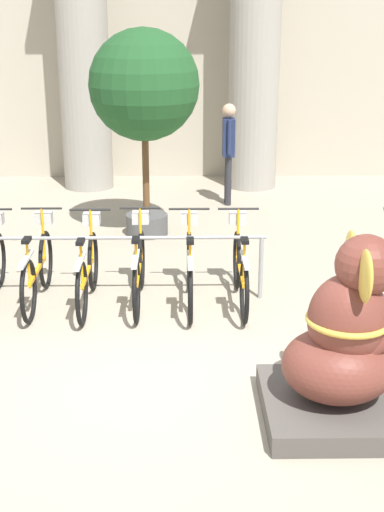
# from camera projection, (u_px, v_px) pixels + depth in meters

# --- Properties ---
(ground_plane) EXTENTS (60.00, 60.00, 0.00)m
(ground_plane) POSITION_uv_depth(u_px,v_px,m) (160.00, 379.00, 6.54)
(ground_plane) COLOR #9E937F
(building_facade) EXTENTS (20.00, 0.20, 6.00)m
(building_facade) POSITION_uv_depth(u_px,v_px,m) (170.00, 22.00, 13.69)
(building_facade) COLOR #B2A893
(building_facade) RESTS_ON ground_plane
(column_left) EXTENTS (1.15, 1.15, 5.16)m
(column_left) POSITION_uv_depth(u_px,v_px,m) (83.00, 45.00, 12.84)
(column_left) COLOR gray
(column_left) RESTS_ON ground_plane
(column_right) EXTENTS (1.15, 1.15, 5.16)m
(column_right) POSITION_uv_depth(u_px,v_px,m) (255.00, 45.00, 12.89)
(column_right) COLOR gray
(column_right) RESTS_ON ground_plane
(bike_rack) EXTENTS (4.08, 0.05, 0.77)m
(bike_rack) POSITION_uv_depth(u_px,v_px,m) (89.00, 249.00, 8.17)
(bike_rack) COLOR gray
(bike_rack) RESTS_ON ground_plane
(bicycle_2) EXTENTS (0.48, 1.74, 1.02)m
(bicycle_2) POSITION_uv_depth(u_px,v_px,m) (38.00, 268.00, 8.15)
(bicycle_2) COLOR black
(bicycle_2) RESTS_ON ground_plane
(bicycle_3) EXTENTS (0.48, 1.74, 1.02)m
(bicycle_3) POSITION_uv_depth(u_px,v_px,m) (88.00, 270.00, 8.10)
(bicycle_3) COLOR black
(bicycle_3) RESTS_ON ground_plane
(bicycle_4) EXTENTS (0.48, 1.74, 1.02)m
(bicycle_4) POSITION_uv_depth(u_px,v_px,m) (139.00, 268.00, 8.16)
(bicycle_4) COLOR black
(bicycle_4) RESTS_ON ground_plane
(bicycle_5) EXTENTS (0.48, 1.74, 1.02)m
(bicycle_5) POSITION_uv_depth(u_px,v_px,m) (190.00, 269.00, 8.13)
(bicycle_5) COLOR black
(bicycle_5) RESTS_ON ground_plane
(bicycle_6) EXTENTS (0.48, 1.74, 1.02)m
(bicycle_6) POSITION_uv_depth(u_px,v_px,m) (240.00, 269.00, 8.14)
(bicycle_6) COLOR black
(bicycle_6) RESTS_ON ground_plane
(elephant_statue) EXTENTS (1.19, 1.19, 1.85)m
(elephant_statue) POSITION_uv_depth(u_px,v_px,m) (344.00, 349.00, 5.74)
(elephant_statue) COLOR #4C4742
(elephant_statue) RESTS_ON ground_plane
(person_pedestrian) EXTENTS (0.23, 0.47, 1.73)m
(person_pedestrian) POSITION_uv_depth(u_px,v_px,m) (228.00, 144.00, 12.15)
(person_pedestrian) COLOR #28282D
(person_pedestrian) RESTS_ON ground_plane
(potted_tree) EXTENTS (1.58, 1.58, 3.00)m
(potted_tree) POSITION_uv_depth(u_px,v_px,m) (144.00, 90.00, 10.10)
(potted_tree) COLOR #4C4C4C
(potted_tree) RESTS_ON ground_plane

